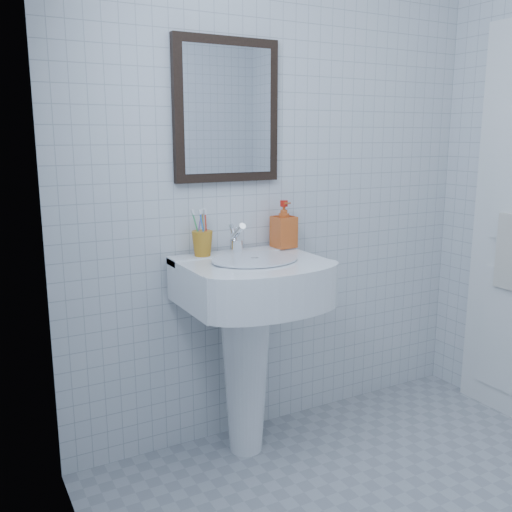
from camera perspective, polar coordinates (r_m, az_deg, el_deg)
wall_back at (r=2.75m, az=2.59°, el=7.92°), size 2.20×0.02×2.50m
wall_left at (r=1.20m, az=-12.55°, el=2.42°), size 0.02×2.40×2.50m
washbasin at (r=2.55m, az=-0.80°, el=-6.74°), size 0.61×0.44×0.93m
faucet at (r=2.55m, az=-1.99°, el=1.55°), size 0.06×0.13×0.14m
toothbrush_cup at (r=2.50m, az=-5.38°, el=1.26°), size 0.10×0.10×0.11m
soap_dispenser at (r=2.68m, az=2.79°, el=3.18°), size 0.10×0.11×0.22m
wall_mirror at (r=2.59m, az=-2.93°, el=14.32°), size 0.50×0.04×0.62m
hand_towel at (r=3.13m, az=24.17°, el=0.34°), size 0.03×0.16×0.38m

